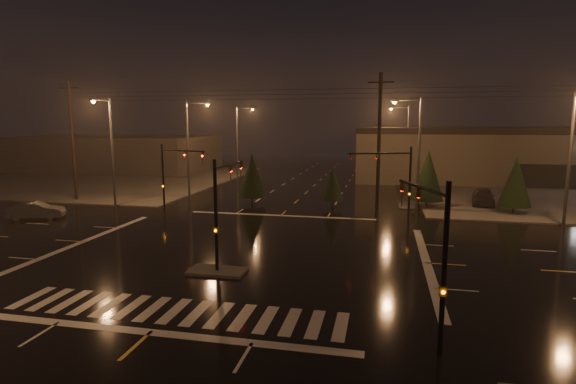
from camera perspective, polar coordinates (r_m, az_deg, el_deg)
ground at (r=28.00m, az=-6.03°, el=-7.52°), size 140.00×140.00×0.00m
sidewalk_nw at (r=67.96m, az=-22.51°, el=1.57°), size 36.00×36.00×0.12m
median_island at (r=24.38m, az=-8.98°, el=-9.90°), size 3.00×1.60×0.15m
crosswalk at (r=20.13m, az=-14.22°, el=-14.41°), size 15.00×2.60×0.01m
stop_bar_near at (r=18.53m, az=-17.06°, el=-16.66°), size 16.00×0.50×0.01m
stop_bar_far at (r=38.29m, az=-0.94°, el=-3.00°), size 16.00×0.50×0.01m
retail_building at (r=76.39m, az=32.48°, el=4.45°), size 60.20×28.30×7.20m
commercial_block at (r=80.43m, az=-20.75°, el=4.66°), size 30.00×18.00×5.60m
signal_mast_median at (r=24.32m, az=-8.41°, el=-0.99°), size 0.25×4.59×6.00m
signal_mast_ne at (r=35.90m, az=13.68°, el=2.08°), size 4.84×1.86×6.00m
signal_mast_nw at (r=40.11m, az=-14.59°, el=2.73°), size 4.84×1.86×6.00m
signal_mast_se at (r=16.40m, az=18.06°, el=-6.27°), size 1.55×3.87×6.00m
streetlight_1 at (r=47.77m, az=-12.28°, el=6.17°), size 2.77×0.32×10.00m
streetlight_2 at (r=62.70m, az=-6.25°, el=6.90°), size 2.77×0.32×10.00m
streetlight_3 at (r=41.66m, az=15.90°, el=5.67°), size 2.77×0.32×10.00m
streetlight_4 at (r=61.61m, az=14.69°, el=6.64°), size 2.77×0.32×10.00m
streetlight_5 at (r=44.13m, az=-21.69°, el=5.54°), size 0.32×2.77×10.00m
streetlight_6 at (r=39.19m, az=32.39°, el=4.46°), size 0.32×2.77×10.00m
utility_pole_0 at (r=49.90m, az=-25.70°, el=5.98°), size 2.20×0.32×12.00m
utility_pole_1 at (r=39.56m, az=11.48°, el=6.16°), size 2.20×0.32×12.00m
conifer_0 at (r=43.40m, az=17.35°, el=2.01°), size 2.96×2.96×5.32m
conifer_1 at (r=43.13m, az=26.92°, el=1.16°), size 2.72×2.72×4.94m
conifer_3 at (r=43.62m, az=-4.61°, el=2.17°), size 2.72×2.72×4.94m
conifer_4 at (r=41.85m, az=5.71°, el=1.08°), size 1.98×1.98×3.80m
car_parked at (r=46.69m, az=23.55°, el=-0.56°), size 2.71×5.14×1.67m
car_crossing at (r=42.30m, az=-29.35°, el=-2.05°), size 4.51×3.09×1.41m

